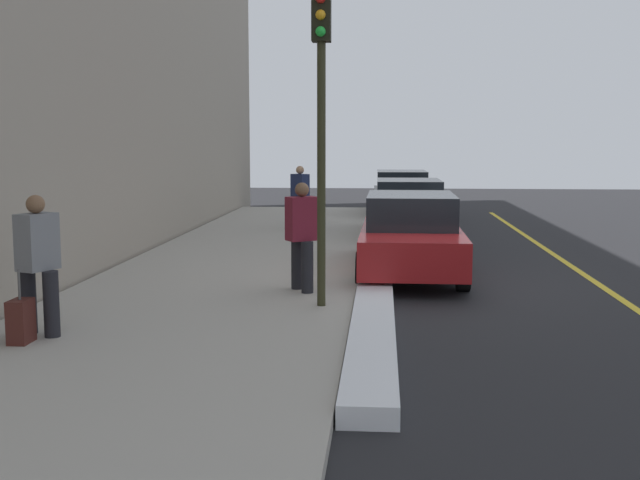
# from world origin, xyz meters

# --- Properties ---
(ground_plane) EXTENTS (56.00, 56.00, 0.00)m
(ground_plane) POSITION_xyz_m (0.00, 0.00, 0.00)
(ground_plane) COLOR black
(sidewalk) EXTENTS (28.00, 4.60, 0.15)m
(sidewalk) POSITION_xyz_m (0.00, -3.30, 0.07)
(sidewalk) COLOR #A39E93
(sidewalk) RESTS_ON ground
(lane_stripe_centre) EXTENTS (28.00, 0.14, 0.01)m
(lane_stripe_centre) POSITION_xyz_m (0.00, 3.20, 0.00)
(lane_stripe_centre) COLOR gold
(lane_stripe_centre) RESTS_ON ground
(snow_bank_curb) EXTENTS (7.14, 0.56, 0.22)m
(snow_bank_curb) POSITION_xyz_m (3.84, -0.70, 0.11)
(snow_bank_curb) COLOR white
(snow_bank_curb) RESTS_ON ground
(parked_car_charcoal) EXTENTS (4.61, 1.94, 1.51)m
(parked_car_charcoal) POSITION_xyz_m (-12.20, 0.04, 0.76)
(parked_car_charcoal) COLOR black
(parked_car_charcoal) RESTS_ON ground
(parked_car_silver) EXTENTS (4.41, 1.93, 1.51)m
(parked_car_silver) POSITION_xyz_m (-6.16, 0.07, 0.76)
(parked_car_silver) COLOR black
(parked_car_silver) RESTS_ON ground
(parked_car_red) EXTENTS (4.63, 1.94, 1.51)m
(parked_car_red) POSITION_xyz_m (-0.67, -0.06, 0.76)
(parked_car_red) COLOR black
(parked_car_red) RESTS_ON ground
(pedestrian_grey_coat) EXTENTS (0.54, 0.54, 1.71)m
(pedestrian_grey_coat) POSITION_xyz_m (4.89, -4.72, 1.06)
(pedestrian_grey_coat) COLOR black
(pedestrian_grey_coat) RESTS_ON sidewalk
(pedestrian_burgundy_coat) EXTENTS (0.51, 0.54, 1.71)m
(pedestrian_burgundy_coat) POSITION_xyz_m (1.79, -1.84, 1.06)
(pedestrian_burgundy_coat) COLOR black
(pedestrian_burgundy_coat) RESTS_ON sidewalk
(pedestrian_navy_coat) EXTENTS (0.51, 0.53, 1.68)m
(pedestrian_navy_coat) POSITION_xyz_m (-7.17, -2.81, 1.05)
(pedestrian_navy_coat) COLOR black
(pedestrian_navy_coat) RESTS_ON sidewalk
(traffic_light_pole) EXTENTS (0.35, 0.26, 4.40)m
(traffic_light_pole) POSITION_xyz_m (2.90, -1.45, 3.12)
(traffic_light_pole) COLOR #2D2D19
(traffic_light_pole) RESTS_ON sidewalk
(rolling_suitcase) EXTENTS (0.34, 0.22, 0.87)m
(rolling_suitcase) POSITION_xyz_m (5.27, -4.79, 0.41)
(rolling_suitcase) COLOR #471E19
(rolling_suitcase) RESTS_ON sidewalk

